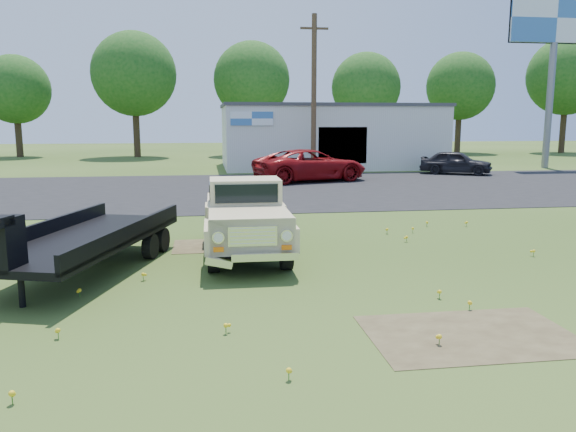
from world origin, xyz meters
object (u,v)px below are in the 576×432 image
at_px(vintage_pickup_truck, 245,216).
at_px(flatbed_trailer, 86,234).
at_px(billboard, 554,34).
at_px(red_pickup, 310,165).
at_px(dark_sedan, 456,163).

relative_size(vintage_pickup_truck, flatbed_trailer, 0.83).
distance_m(billboard, red_pickup, 19.55).
xyz_separation_m(flatbed_trailer, red_pickup, (7.79, 16.61, 0.00)).
height_order(vintage_pickup_truck, flatbed_trailer, vintage_pickup_truck).
bearing_deg(red_pickup, vintage_pickup_truck, 147.94).
relative_size(billboard, red_pickup, 1.90).
relative_size(flatbed_trailer, dark_sedan, 1.47).
distance_m(flatbed_trailer, dark_sedan, 25.42).
bearing_deg(billboard, red_pickup, -160.44).
distance_m(vintage_pickup_truck, dark_sedan, 22.46).
height_order(red_pickup, dark_sedan, red_pickup).
xyz_separation_m(vintage_pickup_truck, red_pickup, (4.46, 15.50, -0.08)).
height_order(flatbed_trailer, dark_sedan, flatbed_trailer).
bearing_deg(dark_sedan, billboard, -35.79).
distance_m(vintage_pickup_truck, red_pickup, 16.13).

